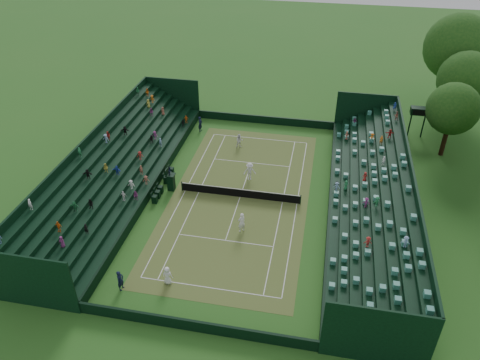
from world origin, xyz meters
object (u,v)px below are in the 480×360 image
at_px(tennis_net, 240,193).
at_px(umpire_chair, 171,180).
at_px(player_far_east, 250,171).
at_px(player_near_west, 167,275).
at_px(player_far_west, 239,141).
at_px(player_near_east, 242,222).

bearing_deg(tennis_net, umpire_chair, -179.84).
xyz_separation_m(tennis_net, player_far_east, (0.34, 3.24, 0.43)).
relative_size(tennis_net, player_far_east, 6.08).
bearing_deg(umpire_chair, player_near_west, -72.99).
xyz_separation_m(tennis_net, player_far_west, (-1.93, 9.47, 0.30)).
bearing_deg(tennis_net, player_near_east, -77.26).
distance_m(player_near_west, player_far_east, 15.66).
relative_size(tennis_net, player_far_west, 7.10).
distance_m(tennis_net, player_near_west, 12.44).
relative_size(umpire_chair, player_near_east, 1.36).
xyz_separation_m(player_near_west, player_near_east, (4.31, 7.12, 0.16)).
bearing_deg(player_far_east, player_near_west, -120.90).
bearing_deg(umpire_chair, player_far_east, 24.28).
bearing_deg(player_near_west, umpire_chair, -71.28).
relative_size(player_far_west, player_far_east, 0.86).
bearing_deg(player_near_west, player_far_east, -101.39).
height_order(player_far_west, player_far_east, player_far_east).
bearing_deg(tennis_net, player_near_west, -104.93).
xyz_separation_m(player_near_east, player_far_west, (-3.04, 14.36, -0.14)).
bearing_deg(player_far_west, player_near_west, -113.64).
distance_m(tennis_net, player_far_west, 9.67).
xyz_separation_m(tennis_net, umpire_chair, (-6.87, -0.02, 0.59)).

